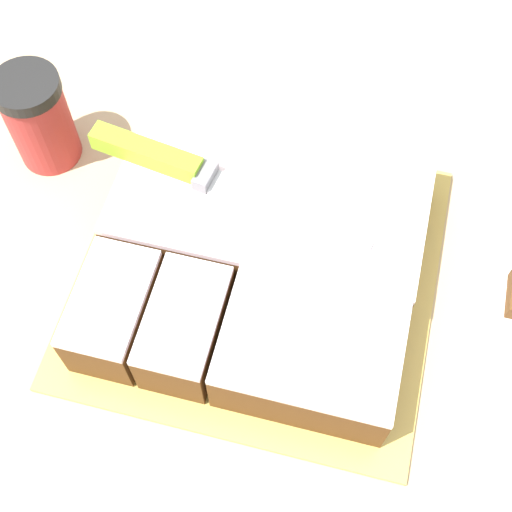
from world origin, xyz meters
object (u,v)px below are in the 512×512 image
object	(u,v)px
knife	(179,166)
coffee_cup	(39,119)
cake_board	(256,273)
cake	(259,255)

from	to	relation	value
knife	coffee_cup	size ratio (longest dim) A/B	2.58
cake_board	cake	distance (m)	0.04
knife	coffee_cup	xyz separation A→B (m)	(-0.18, 0.04, -0.03)
coffee_cup	cake_board	bearing A→B (deg)	-19.97
cake_board	coffee_cup	distance (m)	0.30
cake	coffee_cup	world-z (taller)	coffee_cup
cake	coffee_cup	xyz separation A→B (m)	(-0.28, 0.10, 0.02)
cake_board	knife	size ratio (longest dim) A/B	1.20
knife	coffee_cup	world-z (taller)	coffee_cup
cake	knife	distance (m)	0.12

